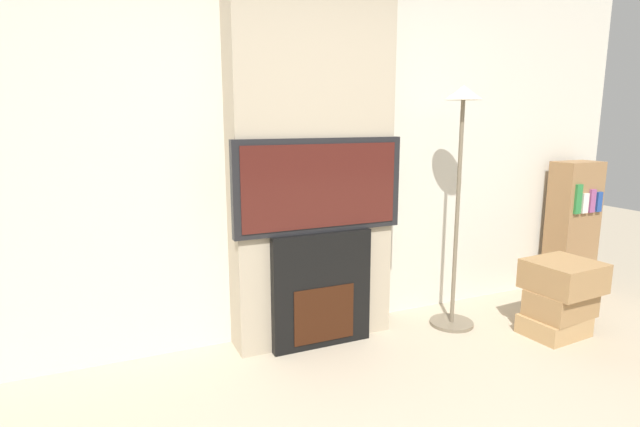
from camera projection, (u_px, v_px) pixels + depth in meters
wall_back at (302, 148)px, 3.53m from camera, size 6.00×0.06×2.70m
chimney_breast at (312, 149)px, 3.37m from camera, size 1.13×0.28×2.70m
fireplace at (320, 289)px, 3.43m from camera, size 0.71×0.15×0.80m
television at (320, 186)px, 3.29m from camera, size 1.19×0.07×0.63m
floor_lamp at (460, 165)px, 3.59m from camera, size 0.33×0.33×1.78m
box_stack at (560, 295)px, 3.61m from camera, size 0.53×0.46×0.54m
bookshelf at (572, 227)px, 4.48m from camera, size 0.41×0.28×1.18m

